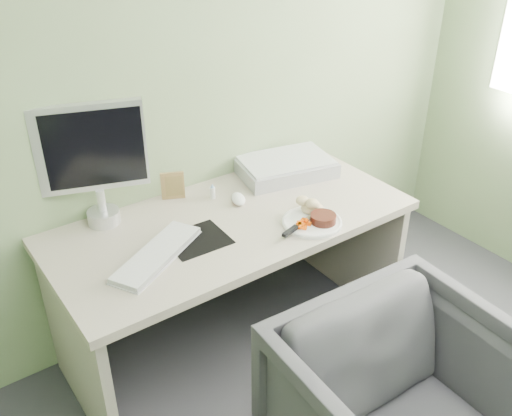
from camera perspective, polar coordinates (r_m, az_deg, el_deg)
wall_back at (r=2.56m, az=-7.55°, el=14.52°), size 3.50×0.00×3.50m
desk at (r=2.61m, az=-2.38°, el=-4.50°), size 1.60×0.75×0.73m
plate at (r=2.48m, az=5.62°, el=-1.40°), size 0.26×0.26×0.01m
steak at (r=2.47m, az=6.74°, el=-1.03°), size 0.13×0.13×0.04m
potato_pile at (r=2.52m, az=5.29°, el=0.21°), size 0.13×0.11×0.06m
carrot_heap at (r=2.43m, az=4.75°, el=-1.45°), size 0.07×0.07×0.04m
steak_knife at (r=2.41m, az=3.96°, el=-1.95°), size 0.24×0.09×0.02m
mousepad at (r=2.38m, az=-5.92°, el=-3.15°), size 0.25×0.22×0.00m
keyboard at (r=2.29m, az=-9.86°, el=-4.53°), size 0.46×0.34×0.02m
computer_mouse at (r=2.62m, az=-1.78°, el=0.91°), size 0.10×0.12×0.04m
photo_frame at (r=2.66m, az=-8.33°, el=2.23°), size 0.10×0.06×0.14m
eyedrop_bottle at (r=2.66m, az=-4.37°, el=1.64°), size 0.03×0.03×0.08m
scanner at (r=2.88m, az=2.96°, el=4.09°), size 0.52×0.40×0.07m
monitor at (r=2.44m, az=-15.99°, el=4.82°), size 0.44×0.18×0.54m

